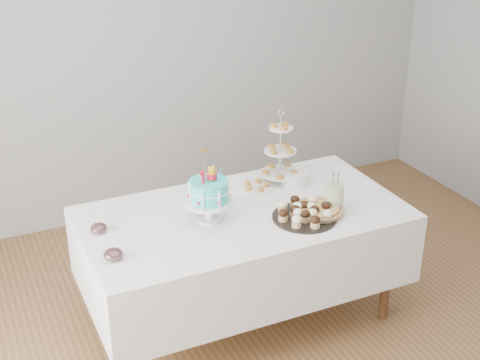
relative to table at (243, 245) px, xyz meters
name	(u,v)px	position (x,y,z in m)	size (l,w,h in m)	color
floor	(264,345)	(0.00, -0.30, -0.54)	(5.00, 5.00, 0.00)	brown
walls	(268,138)	(0.00, -0.30, 0.81)	(5.04, 4.04, 2.70)	#96989A
table	(243,245)	(0.00, 0.00, 0.00)	(1.92, 1.02, 0.77)	silver
birthday_cake	(209,202)	(-0.22, -0.02, 0.35)	(0.29, 0.29, 0.44)	white
cupcake_tray	(305,212)	(0.29, -0.22, 0.27)	(0.38, 0.38, 0.09)	black
pie	(318,210)	(0.39, -0.21, 0.25)	(0.30, 0.30, 0.05)	#A18557
tiered_stand	(280,151)	(0.40, 0.30, 0.43)	(0.26, 0.26, 0.50)	silver
plate_stack	(295,177)	(0.48, 0.23, 0.26)	(0.19, 0.19, 0.08)	white
pastry_plate	(256,186)	(0.21, 0.26, 0.24)	(0.22, 0.22, 0.03)	white
jam_bowl_a	(113,255)	(-0.84, -0.20, 0.26)	(0.10, 0.10, 0.06)	silver
jam_bowl_b	(99,228)	(-0.84, 0.12, 0.25)	(0.10, 0.10, 0.06)	silver
utensil_pitcher	(334,196)	(0.50, -0.20, 0.32)	(0.12, 0.11, 0.25)	beige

